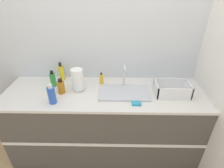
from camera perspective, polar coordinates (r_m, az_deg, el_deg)
The scene contains 12 objects.
wall_back at distance 2.11m, azimuth -2.27°, elevation 11.97°, with size 4.61×0.06×2.60m.
wall_right at distance 2.04m, azimuth 31.25°, elevation 6.82°, with size 0.06×2.68×2.60m.
counter_cabinet at distance 2.23m, azimuth -2.34°, elevation -12.39°, with size 2.24×0.70×0.91m.
sink at distance 1.92m, azimuth 4.01°, elevation -2.43°, with size 0.54×0.32×0.28m.
paper_towel_roll at distance 1.95m, azimuth -11.15°, elevation 1.38°, with size 0.13×0.13×0.25m.
dish_rack at distance 1.98m, azimuth 18.93°, elevation -1.96°, with size 0.36×0.24×0.14m.
bottle_green at distance 2.12m, azimuth -18.73°, elevation 1.42°, with size 0.06×0.06×0.20m.
bottle_amber at distance 1.97m, azimuth -16.30°, elevation -0.89°, with size 0.08×0.08×0.17m.
bottle_yellow at distance 2.23m, azimuth -16.25°, elevation 3.65°, with size 0.06×0.06×0.23m.
bottle_blue at distance 1.82m, azimuth -19.09°, elevation -3.37°, with size 0.08×0.08×0.21m.
soap_dispenser at distance 2.06m, azimuth -3.47°, elevation 1.59°, with size 0.05×0.05×0.15m.
sponge at distance 1.76m, azimuth 7.98°, elevation -6.30°, with size 0.09×0.06×0.02m.
Camera 1 is at (0.12, -1.29, 1.96)m, focal length 28.00 mm.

